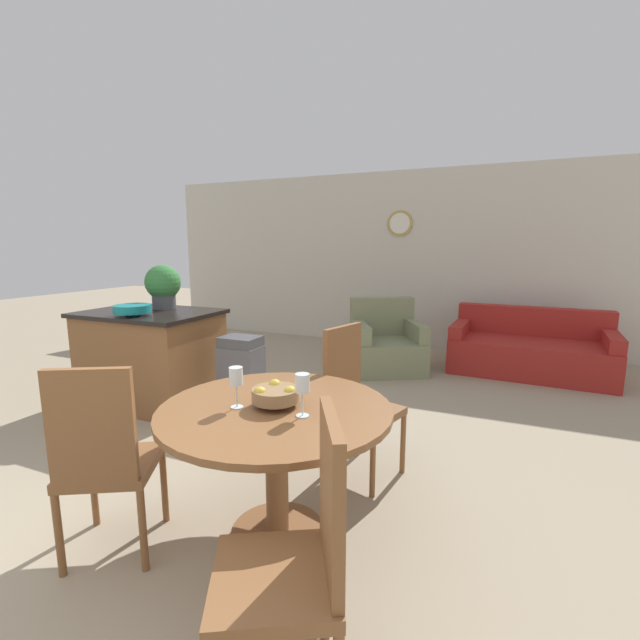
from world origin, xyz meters
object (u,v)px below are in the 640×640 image
object	(u,v)px
teal_bowl	(132,309)
trash_bin	(242,377)
potted_plant	(163,285)
dining_chair_near_right	(299,550)
couch	(530,351)
dining_chair_far_side	(355,395)
wine_glass_left	(236,378)
dining_table	(276,437)
fruit_bowl	(275,394)
armchair	(386,346)
kitchen_island	(152,357)
dining_chair_near_left	(104,455)
wine_glass_right	(302,385)

from	to	relation	value
teal_bowl	trash_bin	world-z (taller)	teal_bowl
potted_plant	teal_bowl	bearing A→B (deg)	-82.74
dining_chair_near_right	couch	distance (m)	4.74
dining_chair_near_right	dining_chair_far_side	xyz separation A→B (m)	(-0.31, 1.52, 0.00)
dining_chair_near_right	wine_glass_left	distance (m)	0.94
dining_table	dining_chair_far_side	world-z (taller)	dining_chair_far_side
dining_chair_near_right	dining_chair_far_side	bearing A→B (deg)	-16.87
fruit_bowl	armchair	world-z (taller)	armchair
fruit_bowl	potted_plant	bearing A→B (deg)	144.43
kitchen_island	teal_bowl	distance (m)	0.58
dining_chair_near_left	fruit_bowl	size ratio (longest dim) A/B	4.21
wine_glass_right	kitchen_island	size ratio (longest dim) A/B	0.17
dining_chair_near_left	trash_bin	size ratio (longest dim) A/B	1.35
dining_chair_near_right	wine_glass_right	distance (m)	0.77
kitchen_island	teal_bowl	world-z (taller)	teal_bowl
dining_chair_near_right	wine_glass_left	bearing A→B (deg)	18.53
wine_glass_right	potted_plant	size ratio (longest dim) A/B	0.48
wine_glass_right	couch	world-z (taller)	wine_glass_right
wine_glass_left	wine_glass_right	bearing A→B (deg)	4.75
wine_glass_left	couch	distance (m)	4.38
kitchen_island	potted_plant	bearing A→B (deg)	91.22
dining_chair_near_right	couch	xyz separation A→B (m)	(0.94, 4.64, -0.28)
dining_chair_near_left	dining_chair_near_right	bearing A→B (deg)	-39.37
kitchen_island	teal_bowl	bearing A→B (deg)	-77.59
dining_chair_near_left	armchair	world-z (taller)	dining_chair_near_left
couch	armchair	size ratio (longest dim) A/B	1.65
wine_glass_left	kitchen_island	distance (m)	2.47
potted_plant	kitchen_island	bearing A→B (deg)	-88.78
dining_chair_near_right	wine_glass_right	bearing A→B (deg)	-4.13
dining_chair_near_left	armchair	size ratio (longest dim) A/B	0.90
potted_plant	dining_chair_near_right	bearing A→B (deg)	-40.44
dining_chair_near_right	trash_bin	world-z (taller)	dining_chair_near_right
kitchen_island	teal_bowl	size ratio (longest dim) A/B	3.87
dining_table	couch	xyz separation A→B (m)	(1.40, 3.95, -0.30)
armchair	couch	bearing A→B (deg)	-9.87
dining_chair_near_right	couch	world-z (taller)	dining_chair_near_right
dining_table	trash_bin	size ratio (longest dim) A/B	1.59
dining_chair_near_left	wine_glass_right	world-z (taller)	dining_chair_near_left
trash_bin	kitchen_island	bearing A→B (deg)	-178.94
dining_chair_near_right	potted_plant	distance (m)	3.50
trash_bin	dining_table	bearing A→B (deg)	-50.53
wine_glass_right	couch	size ratio (longest dim) A/B	0.11
dining_chair_far_side	teal_bowl	xyz separation A→B (m)	(-2.25, 0.24, 0.43)
armchair	fruit_bowl	bearing A→B (deg)	-113.87
potted_plant	trash_bin	xyz separation A→B (m)	(1.05, -0.20, -0.79)
dining_chair_near_right	dining_chair_far_side	distance (m)	1.55
dining_chair_far_side	fruit_bowl	xyz separation A→B (m)	(-0.16, -0.82, 0.25)
dining_chair_far_side	kitchen_island	distance (m)	2.36
dining_table	potted_plant	xyz separation A→B (m)	(-2.15, 1.54, 0.59)
dining_chair_near_left	wine_glass_right	size ratio (longest dim) A/B	4.78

